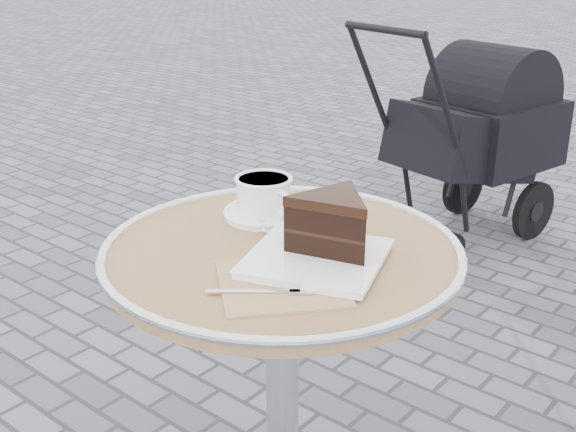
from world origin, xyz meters
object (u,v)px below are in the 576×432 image
Objects in this scene: cafe_table at (282,320)px; cappuccino_set at (264,200)px; cake_plate_set at (328,231)px; baby_stroller at (472,143)px.

cappuccino_set is at bearing 142.96° from cafe_table.
cafe_table is 4.03× the size of cappuccino_set.
cafe_table is at bearing -24.49° from cappuccino_set.
baby_stroller is at bearing 87.90° from cake_plate_set.
cake_plate_set is 2.00m from baby_stroller.
cafe_table is 1.95m from baby_stroller.
baby_stroller is (-0.60, 1.87, -0.35)m from cake_plate_set.
cake_plate_set is at bearing -59.89° from baby_stroller.
cake_plate_set is (0.11, 0.01, 0.22)m from cafe_table.
cafe_table is 0.27m from cappuccino_set.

